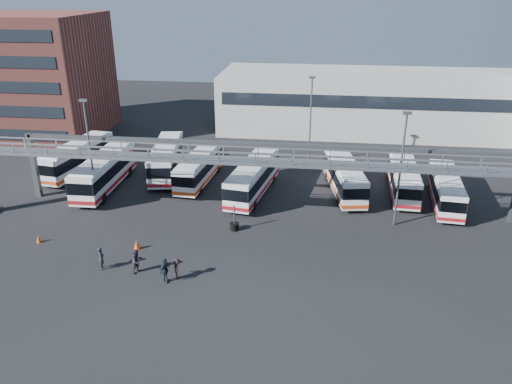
# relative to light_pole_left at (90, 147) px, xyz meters

# --- Properties ---
(ground) EXTENTS (140.00, 140.00, 0.00)m
(ground) POSITION_rel_light_pole_left_xyz_m (16.00, -8.00, -5.73)
(ground) COLOR black
(ground) RESTS_ON ground
(gantry) EXTENTS (51.40, 5.15, 7.10)m
(gantry) POSITION_rel_light_pole_left_xyz_m (16.00, -2.13, -0.22)
(gantry) COLOR gray
(gantry) RESTS_ON ground
(apartment_building) EXTENTS (18.00, 15.00, 16.00)m
(apartment_building) POSITION_rel_light_pole_left_xyz_m (-18.00, 22.00, 2.27)
(apartment_building) COLOR brown
(apartment_building) RESTS_ON ground
(warehouse) EXTENTS (42.00, 14.00, 8.00)m
(warehouse) POSITION_rel_light_pole_left_xyz_m (28.00, 30.00, -1.73)
(warehouse) COLOR #9E9E99
(warehouse) RESTS_ON ground
(light_pole_left) EXTENTS (0.70, 0.35, 10.21)m
(light_pole_left) POSITION_rel_light_pole_left_xyz_m (0.00, 0.00, 0.00)
(light_pole_left) COLOR #4C4F54
(light_pole_left) RESTS_ON ground
(light_pole_mid) EXTENTS (0.70, 0.35, 10.21)m
(light_pole_mid) POSITION_rel_light_pole_left_xyz_m (28.00, -1.00, 0.00)
(light_pole_mid) COLOR #4C4F54
(light_pole_mid) RESTS_ON ground
(light_pole_back) EXTENTS (0.70, 0.35, 10.21)m
(light_pole_back) POSITION_rel_light_pole_left_xyz_m (20.00, 14.00, 0.00)
(light_pole_back) COLOR #4C4F54
(light_pole_back) RESTS_ON ground
(bus_0) EXTENTS (4.10, 11.39, 3.38)m
(bus_0) POSITION_rel_light_pole_left_xyz_m (-5.52, 7.88, -3.86)
(bus_0) COLOR silver
(bus_0) RESTS_ON ground
(bus_1) EXTENTS (2.84, 11.56, 3.50)m
(bus_1) POSITION_rel_light_pole_left_xyz_m (-0.64, 3.75, -3.79)
(bus_1) COLOR silver
(bus_1) RESTS_ON ground
(bus_2) EXTENTS (4.35, 11.56, 3.43)m
(bus_2) POSITION_rel_light_pole_left_xyz_m (4.45, 8.64, -3.83)
(bus_2) COLOR silver
(bus_2) RESTS_ON ground
(bus_3) EXTENTS (3.24, 10.47, 3.13)m
(bus_3) POSITION_rel_light_pole_left_xyz_m (8.63, 6.68, -4.00)
(bus_3) COLOR silver
(bus_3) RESTS_ON ground
(bus_4) EXTENTS (4.29, 11.32, 3.36)m
(bus_4) POSITION_rel_light_pole_left_xyz_m (14.71, 4.08, -3.87)
(bus_4) COLOR silver
(bus_4) RESTS_ON ground
(bus_6) EXTENTS (4.19, 10.99, 3.26)m
(bus_6) POSITION_rel_light_pole_left_xyz_m (23.79, 5.80, -3.93)
(bus_6) COLOR silver
(bus_6) RESTS_ON ground
(bus_7) EXTENTS (2.98, 10.70, 3.22)m
(bus_7) POSITION_rel_light_pole_left_xyz_m (29.66, 6.41, -3.95)
(bus_7) COLOR silver
(bus_7) RESTS_ON ground
(bus_8) EXTENTS (3.19, 10.20, 3.05)m
(bus_8) POSITION_rel_light_pole_left_xyz_m (33.28, 4.01, -4.04)
(bus_8) COLOR silver
(bus_8) RESTS_ON ground
(pedestrian_a) EXTENTS (0.65, 0.78, 1.82)m
(pedestrian_a) POSITION_rel_light_pole_left_xyz_m (5.36, -11.27, -4.82)
(pedestrian_a) COLOR black
(pedestrian_a) RESTS_ON ground
(pedestrian_b) EXTENTS (1.07, 1.15, 1.90)m
(pedestrian_b) POSITION_rel_light_pole_left_xyz_m (8.18, -11.38, -4.78)
(pedestrian_b) COLOR #2A222F
(pedestrian_b) RESTS_ON ground
(pedestrian_c) EXTENTS (1.00, 1.19, 1.60)m
(pedestrian_c) POSITION_rel_light_pole_left_xyz_m (11.31, -11.79, -4.93)
(pedestrian_c) COLOR black
(pedestrian_c) RESTS_ON ground
(pedestrian_d) EXTENTS (0.81, 1.22, 1.92)m
(pedestrian_d) POSITION_rel_light_pole_left_xyz_m (10.61, -12.38, -4.77)
(pedestrian_d) COLOR #1B2831
(pedestrian_d) RESTS_ON ground
(cone_left) EXTENTS (0.51, 0.51, 0.65)m
(cone_left) POSITION_rel_light_pole_left_xyz_m (-1.53, -8.03, -5.40)
(cone_left) COLOR #DF4D0C
(cone_left) RESTS_ON ground
(cone_right) EXTENTS (0.53, 0.53, 0.80)m
(cone_right) POSITION_rel_light_pole_left_xyz_m (6.91, -8.06, -5.33)
(cone_right) COLOR #DF4D0C
(cone_right) RESTS_ON ground
(tire_stack) EXTENTS (0.81, 0.81, 2.32)m
(tire_stack) POSITION_rel_light_pole_left_xyz_m (14.13, -3.75, -5.34)
(tire_stack) COLOR black
(tire_stack) RESTS_ON ground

